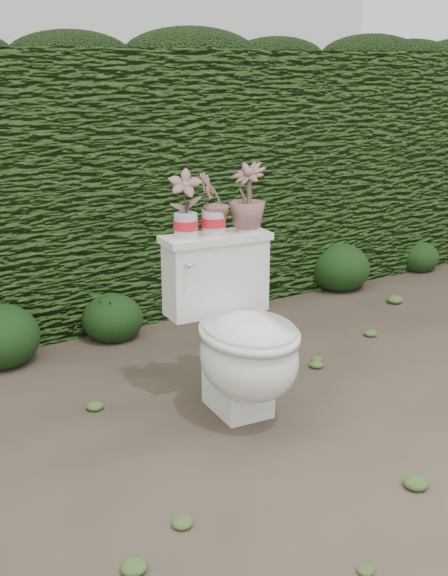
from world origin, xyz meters
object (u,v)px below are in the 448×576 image
toilet (240,338)px  potted_plant_left (185,206)px  potted_plant_right (247,199)px  potted_plant_center (213,205)px

toilet → potted_plant_left: 0.63m
potted_plant_right → potted_plant_center: bearing=-117.3°
potted_plant_center → potted_plant_left: bearing=-14.3°
potted_plant_center → potted_plant_right: potted_plant_right is taller
potted_plant_left → potted_plant_center: size_ratio=1.08×
toilet → potted_plant_right: 0.64m
toilet → potted_plant_left: (-0.13, 0.25, 0.56)m
toilet → potted_plant_left: size_ratio=2.71×
toilet → potted_plant_center: size_ratio=2.93×
potted_plant_right → toilet: bearing=-61.3°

